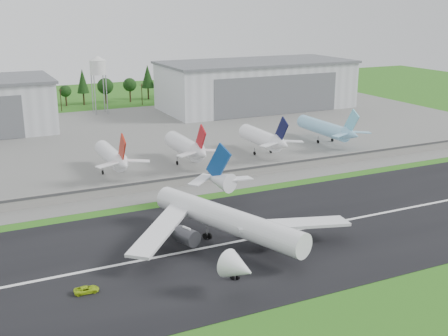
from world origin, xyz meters
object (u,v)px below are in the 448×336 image
ground_vehicle (86,290)px  parked_jet_red_b (188,147)px  parked_jet_red_a (113,157)px  parked_jet_skyblue (328,129)px  main_airliner (227,225)px  parked_jet_navy (265,139)px

ground_vehicle → parked_jet_red_b: (51.87, 75.86, 5.58)m
parked_jet_red_a → parked_jet_skyblue: size_ratio=0.84×
parked_jet_red_a → main_airliner: bearing=-82.1°
parked_jet_navy → main_airliner: bearing=-125.5°
ground_vehicle → parked_jet_red_a: bearing=-16.7°
main_airliner → parked_jet_red_b: 69.15m
parked_jet_navy → parked_jet_skyblue: parked_jet_navy is taller
ground_vehicle → parked_jet_skyblue: parked_jet_skyblue is taller
parked_jet_red_b → ground_vehicle: bearing=-124.4°
parked_jet_red_b → parked_jet_navy: parked_jet_red_b is taller
ground_vehicle → parked_jet_red_b: 92.06m
ground_vehicle → parked_jet_red_b: bearing=-32.4°
ground_vehicle → parked_jet_skyblue: bearing=-52.8°
main_airliner → parked_jet_skyblue: main_airliner is taller
parked_jet_red_a → parked_jet_navy: parked_jet_navy is taller
parked_jet_red_b → parked_jet_navy: size_ratio=1.00×
ground_vehicle → main_airliner: bearing=-73.8°
parked_jet_red_a → parked_jet_navy: bearing=0.1°
main_airliner → ground_vehicle: (-34.79, -8.86, -4.12)m
parked_jet_navy → ground_vehicle: bearing=-137.5°
ground_vehicle → parked_jet_red_a: size_ratio=0.16×
parked_jet_red_a → parked_jet_skyblue: parked_jet_skyblue is taller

